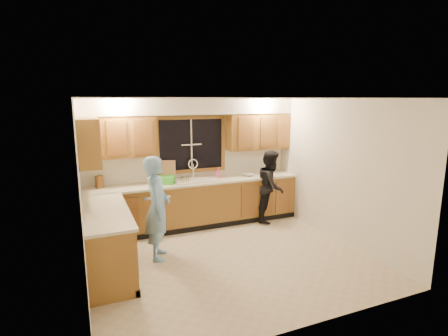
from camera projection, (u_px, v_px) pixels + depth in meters
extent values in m
plane|color=beige|center=(229.00, 258.00, 5.56)|extent=(4.20, 4.20, 0.00)
plane|color=silver|center=(229.00, 98.00, 5.08)|extent=(4.20, 4.20, 0.00)
plane|color=white|center=(191.00, 162.00, 7.04)|extent=(4.20, 0.00, 4.20)
plane|color=white|center=(81.00, 196.00, 4.53)|extent=(0.00, 3.80, 3.80)
plane|color=white|center=(339.00, 171.00, 6.12)|extent=(0.00, 3.80, 3.80)
cube|color=olive|center=(197.00, 204.00, 6.93)|extent=(4.20, 0.60, 0.88)
cube|color=olive|center=(107.00, 241.00, 5.11)|extent=(0.60, 1.90, 0.88)
cube|color=beige|center=(197.00, 182.00, 6.82)|extent=(4.20, 0.63, 0.04)
cube|color=beige|center=(106.00, 211.00, 5.03)|extent=(0.63, 1.90, 0.04)
cube|color=olive|center=(117.00, 137.00, 6.24)|extent=(1.35, 0.33, 0.75)
cube|color=olive|center=(258.00, 131.00, 7.32)|extent=(1.35, 0.33, 0.75)
cube|color=olive|center=(88.00, 142.00, 5.49)|extent=(0.33, 0.90, 0.75)
cube|color=white|center=(193.00, 107.00, 6.67)|extent=(4.20, 0.35, 0.30)
cube|color=black|center=(191.00, 144.00, 6.97)|extent=(1.30, 0.01, 1.00)
cube|color=olive|center=(191.00, 118.00, 6.86)|extent=(1.44, 0.03, 0.07)
cube|color=olive|center=(192.00, 171.00, 7.06)|extent=(1.44, 0.03, 0.07)
cube|color=olive|center=(157.00, 146.00, 6.70)|extent=(0.07, 0.03, 1.00)
cube|color=olive|center=(223.00, 143.00, 7.22)|extent=(0.07, 0.03, 1.00)
cube|color=silver|center=(196.00, 180.00, 6.83)|extent=(0.86, 0.52, 0.03)
cube|color=silver|center=(186.00, 186.00, 6.77)|extent=(0.38, 0.42, 0.18)
cube|color=silver|center=(207.00, 184.00, 6.93)|extent=(0.38, 0.42, 0.18)
cylinder|color=white|center=(193.00, 171.00, 6.98)|extent=(0.04, 0.04, 0.28)
torus|color=white|center=(193.00, 164.00, 6.96)|extent=(0.21, 0.03, 0.21)
cube|color=white|center=(154.00, 211.00, 6.60)|extent=(0.60, 0.56, 0.82)
cube|color=white|center=(110.00, 257.00, 4.59)|extent=(0.58, 0.75, 0.90)
imported|color=#7BB3E9|center=(157.00, 208.00, 5.44)|extent=(0.54, 0.68, 1.64)
imported|color=black|center=(271.00, 186.00, 7.16)|extent=(0.90, 0.91, 1.48)
cube|color=brown|center=(99.00, 182.00, 6.28)|extent=(0.15, 0.15, 0.22)
cube|color=tan|center=(167.00, 171.00, 6.74)|extent=(0.33, 0.19, 0.41)
cube|color=green|center=(166.00, 180.00, 6.61)|extent=(0.38, 0.37, 0.14)
imported|color=#DB538A|center=(218.00, 173.00, 7.10)|extent=(0.12, 0.13, 0.21)
imported|color=silver|center=(248.00, 175.00, 7.25)|extent=(0.24, 0.24, 0.05)
cylinder|color=#BCAA91|center=(183.00, 180.00, 6.57)|extent=(0.09, 0.09, 0.13)
cylinder|color=#BCAA91|center=(188.00, 179.00, 6.67)|extent=(0.08, 0.08, 0.13)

